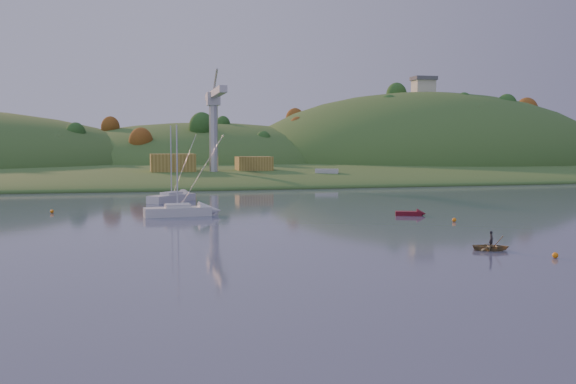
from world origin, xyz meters
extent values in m
plane|color=#323A53|center=(0.00, 0.00, 0.00)|extent=(500.00, 500.00, 0.00)
cube|color=#365421|center=(0.00, 230.00, 0.00)|extent=(620.00, 220.00, 1.50)
ellipsoid|color=#365421|center=(0.00, 165.00, 0.00)|extent=(640.00, 150.00, 7.00)
ellipsoid|color=#365421|center=(10.00, 210.00, 0.00)|extent=(140.00, 120.00, 36.00)
ellipsoid|color=#365421|center=(95.00, 195.00, 0.00)|extent=(150.00, 130.00, 60.00)
cube|color=beige|center=(95.00, 195.00, 32.50)|extent=(8.00, 6.00, 5.00)
cube|color=#595960|center=(95.00, 195.00, 35.70)|extent=(9.00, 7.00, 1.50)
cube|color=slate|center=(5.00, 122.00, 1.20)|extent=(42.00, 16.00, 2.40)
cube|color=olive|center=(-8.00, 123.00, 4.80)|extent=(11.00, 8.00, 4.80)
cube|color=olive|center=(13.00, 124.00, 4.40)|extent=(9.00, 7.00, 4.00)
cylinder|color=#B7B7BC|center=(2.00, 120.00, 11.40)|extent=(2.20, 2.20, 18.00)
cube|color=#B7B7BC|center=(2.00, 120.00, 20.90)|extent=(3.20, 3.20, 3.20)
cube|color=#B7B7BC|center=(2.00, 111.00, 21.90)|extent=(1.80, 18.00, 1.60)
cube|color=#B7B7BC|center=(2.00, 125.00, 21.90)|extent=(1.80, 10.00, 1.60)
cube|color=silver|center=(-11.87, 66.34, 0.62)|extent=(8.34, 8.37, 1.25)
cube|color=silver|center=(-11.87, 66.34, 1.30)|extent=(3.85, 3.86, 0.80)
cylinder|color=silver|center=(-11.87, 66.34, 6.93)|extent=(0.18, 0.18, 11.36)
cylinder|color=silver|center=(-11.87, 66.34, 1.55)|extent=(2.65, 2.67, 0.12)
cylinder|color=silver|center=(-11.87, 66.34, 1.65)|extent=(2.50, 2.51, 0.36)
cube|color=silver|center=(-12.42, 44.69, 0.60)|extent=(8.92, 3.37, 1.20)
cube|color=silver|center=(-12.42, 44.69, 1.25)|extent=(3.43, 2.24, 0.76)
cylinder|color=silver|center=(-12.42, 44.69, 6.65)|extent=(0.18, 0.18, 10.90)
cylinder|color=silver|center=(-12.42, 44.69, 1.50)|extent=(3.48, 0.43, 0.12)
cylinder|color=silver|center=(-12.42, 44.69, 1.60)|extent=(3.07, 0.63, 0.36)
imported|color=#927F50|center=(12.90, 10.11, 0.33)|extent=(3.76, 3.23, 0.66)
imported|color=black|center=(12.90, 10.11, 0.75)|extent=(0.53, 0.64, 1.50)
cube|color=#5B0D17|center=(17.67, 38.21, 0.28)|extent=(3.67, 2.51, 0.57)
cone|color=#5B0D17|center=(19.25, 37.59, 0.28)|extent=(1.61, 1.70, 1.36)
cube|color=slate|center=(29.33, 112.44, 0.87)|extent=(14.33, 8.79, 1.74)
cube|color=#B7B7BC|center=(29.33, 112.44, 2.31)|extent=(6.40, 4.55, 2.31)
sphere|color=orange|center=(15.91, 5.24, 0.25)|extent=(0.50, 0.50, 0.50)
sphere|color=orange|center=(20.16, 30.30, 0.25)|extent=(0.50, 0.50, 0.50)
sphere|color=orange|center=(-29.07, 52.85, 0.25)|extent=(0.50, 0.50, 0.50)
sphere|color=orange|center=(-7.96, 55.49, 0.25)|extent=(0.50, 0.50, 0.50)
camera|label=1|loc=(-18.41, -40.78, 9.44)|focal=40.00mm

